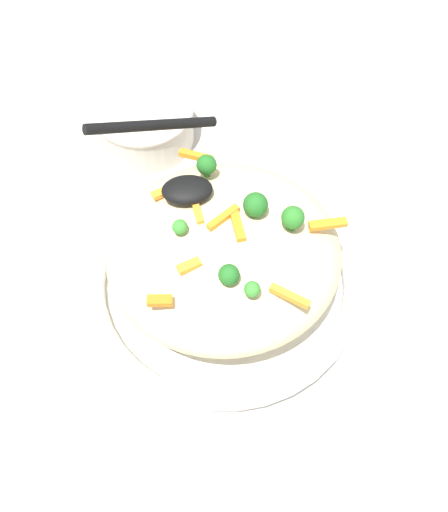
% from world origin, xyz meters
% --- Properties ---
extents(ground_plane, '(2.40, 2.40, 0.00)m').
position_xyz_m(ground_plane, '(0.00, 0.00, 0.00)').
color(ground_plane, beige).
extents(serving_bowl, '(0.33, 0.33, 0.05)m').
position_xyz_m(serving_bowl, '(0.00, 0.00, 0.03)').
color(serving_bowl, white).
rests_on(serving_bowl, ground_plane).
extents(pasta_mound, '(0.27, 0.25, 0.10)m').
position_xyz_m(pasta_mound, '(0.00, 0.00, 0.09)').
color(pasta_mound, beige).
rests_on(pasta_mound, serving_bowl).
extents(carrot_piece_0, '(0.04, 0.03, 0.01)m').
position_xyz_m(carrot_piece_0, '(0.00, -0.01, 0.14)').
color(carrot_piece_0, orange).
rests_on(carrot_piece_0, pasta_mound).
extents(carrot_piece_1, '(0.04, 0.01, 0.01)m').
position_xyz_m(carrot_piece_1, '(-0.11, 0.00, 0.13)').
color(carrot_piece_1, orange).
rests_on(carrot_piece_1, pasta_mound).
extents(carrot_piece_2, '(0.03, 0.01, 0.01)m').
position_xyz_m(carrot_piece_2, '(0.07, 0.08, 0.13)').
color(carrot_piece_2, orange).
rests_on(carrot_piece_2, pasta_mound).
extents(carrot_piece_3, '(0.04, 0.03, 0.01)m').
position_xyz_m(carrot_piece_3, '(-0.06, 0.08, 0.14)').
color(carrot_piece_3, orange).
rests_on(carrot_piece_3, pasta_mound).
extents(carrot_piece_4, '(0.03, 0.02, 0.01)m').
position_xyz_m(carrot_piece_4, '(0.04, 0.04, 0.14)').
color(carrot_piece_4, orange).
rests_on(carrot_piece_4, pasta_mound).
extents(carrot_piece_5, '(0.01, 0.03, 0.01)m').
position_xyz_m(carrot_piece_5, '(0.03, -0.02, 0.14)').
color(carrot_piece_5, orange).
rests_on(carrot_piece_5, pasta_mound).
extents(carrot_piece_6, '(0.04, 0.02, 0.01)m').
position_xyz_m(carrot_piece_6, '(0.02, -0.11, 0.13)').
color(carrot_piece_6, orange).
rests_on(carrot_piece_6, pasta_mound).
extents(carrot_piece_7, '(0.03, 0.02, 0.01)m').
position_xyz_m(carrot_piece_7, '(0.06, -0.06, 0.13)').
color(carrot_piece_7, orange).
rests_on(carrot_piece_7, pasta_mound).
extents(carrot_piece_8, '(0.01, 0.04, 0.01)m').
position_xyz_m(carrot_piece_8, '(-0.01, 0.00, 0.14)').
color(carrot_piece_8, orange).
rests_on(carrot_piece_8, pasta_mound).
extents(broccoli_floret_0, '(0.02, 0.02, 0.02)m').
position_xyz_m(broccoli_floret_0, '(0.05, -0.00, 0.15)').
color(broccoli_floret_0, '#377928').
rests_on(broccoli_floret_0, pasta_mound).
extents(broccoli_floret_1, '(0.02, 0.02, 0.03)m').
position_xyz_m(broccoli_floret_1, '(-0.07, -0.00, 0.15)').
color(broccoli_floret_1, '#296820').
rests_on(broccoli_floret_1, pasta_mound).
extents(broccoli_floret_2, '(0.02, 0.02, 0.02)m').
position_xyz_m(broccoli_floret_2, '(0.00, 0.06, 0.15)').
color(broccoli_floret_2, '#205B1C').
rests_on(broccoli_floret_2, pasta_mound).
extents(broccoli_floret_3, '(0.03, 0.03, 0.03)m').
position_xyz_m(broccoli_floret_3, '(-0.03, -0.02, 0.15)').
color(broccoli_floret_3, '#205B1C').
rests_on(broccoli_floret_3, pasta_mound).
extents(broccoli_floret_4, '(0.02, 0.02, 0.03)m').
position_xyz_m(broccoli_floret_4, '(0.01, -0.08, 0.15)').
color(broccoli_floret_4, '#205B1C').
rests_on(broccoli_floret_4, pasta_mound).
extents(broccoli_floret_5, '(0.02, 0.02, 0.02)m').
position_xyz_m(broccoli_floret_5, '(-0.02, 0.08, 0.14)').
color(broccoli_floret_5, '#377928').
rests_on(broccoli_floret_5, pasta_mound).
extents(serving_spoon, '(0.15, 0.13, 0.08)m').
position_xyz_m(serving_spoon, '(0.05, -0.07, 0.16)').
color(serving_spoon, black).
rests_on(serving_spoon, pasta_mound).
extents(companion_bowl, '(0.14, 0.14, 0.07)m').
position_xyz_m(companion_bowl, '(0.09, -0.27, 0.04)').
color(companion_bowl, beige).
rests_on(companion_bowl, ground_plane).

